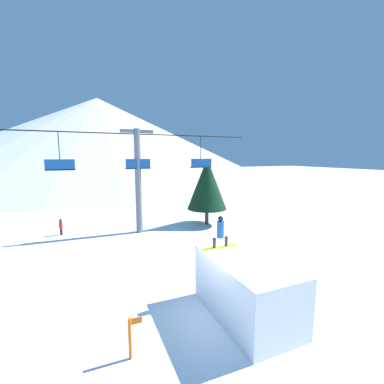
% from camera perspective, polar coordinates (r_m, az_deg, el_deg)
% --- Properties ---
extents(ground_plane, '(220.00, 220.00, 0.00)m').
position_cam_1_polar(ground_plane, '(10.59, 5.69, -25.31)').
color(ground_plane, white).
extents(mountain_ridge, '(89.91, 89.91, 21.09)m').
position_cam_1_polar(mountain_ridge, '(75.42, -20.07, 11.13)').
color(mountain_ridge, silver).
rests_on(mountain_ridge, ground_plane).
extents(snow_ramp, '(2.24, 4.06, 2.13)m').
position_cam_1_polar(snow_ramp, '(10.13, 11.91, -20.09)').
color(snow_ramp, white).
rests_on(snow_ramp, ground_plane).
extents(snowboarder, '(1.56, 0.28, 1.31)m').
position_cam_1_polar(snowboarder, '(10.49, 6.34, -8.95)').
color(snowboarder, yellow).
rests_on(snowboarder, snow_ramp).
extents(chairlift, '(18.17, 0.47, 7.80)m').
position_cam_1_polar(chairlift, '(19.58, -11.90, 4.08)').
color(chairlift, slate).
rests_on(chairlift, ground_plane).
extents(pine_tree_near, '(3.33, 3.33, 5.67)m').
position_cam_1_polar(pine_tree_near, '(21.62, 3.36, 1.87)').
color(pine_tree_near, '#4C3823').
rests_on(pine_tree_near, ground_plane).
extents(trail_marker, '(0.41, 0.10, 1.26)m').
position_cam_1_polar(trail_marker, '(8.60, -13.49, -28.82)').
color(trail_marker, orange).
rests_on(trail_marker, ground_plane).
extents(distant_skier, '(0.24, 0.24, 1.23)m').
position_cam_1_polar(distant_skier, '(21.41, -27.12, -6.79)').
color(distant_skier, black).
rests_on(distant_skier, ground_plane).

